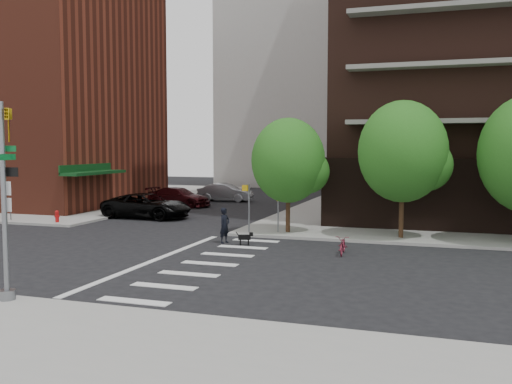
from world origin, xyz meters
The scene contains 16 objects.
ground centered at (0.00, 0.00, 0.00)m, with size 120.00×120.00×0.00m, color black.
sidewalk_nw centered at (-24.50, 23.50, 0.07)m, with size 31.00×33.00×0.15m, color gray.
crosswalk centered at (2.21, 0.00, 0.01)m, with size 3.85×13.00×0.01m.
midrise_nw centered at (-22.00, 18.00, 10.15)m, with size 21.40×15.50×20.00m.
tree_a centered at (4.00, 8.50, 4.04)m, with size 4.00×4.00×5.90m.
tree_b centered at (10.00, 8.50, 4.54)m, with size 4.50×4.50×6.65m.
traffic_signal centered at (-0.47, -7.49, 2.70)m, with size 0.90×0.75×6.00m.
pedestrian_signal centered at (2.32, 7.92, 1.85)m, with size 2.18×0.67×2.60m.
fire_hydrant centered at (-10.50, 7.80, 0.55)m, with size 0.24×0.24×0.73m.
parking_meter centered at (-14.00, 7.80, 0.96)m, with size 0.10×0.08×1.32m.
parked_car_black centered at (-6.81, 12.32, 0.83)m, with size 6.00×2.77×1.67m, color black.
parked_car_maroon centered at (-8.07, 19.70, 0.76)m, with size 5.24×2.13×1.52m, color #360D11.
parked_car_silver centered at (-6.14, 24.91, 0.79)m, with size 4.79×1.67×1.58m, color #9DA0A5.
scooter centered at (7.84, 3.76, 0.44)m, with size 0.58×1.66×0.87m, color maroon.
dog_walker centered at (1.73, 4.88, 0.89)m, with size 0.42×0.65×1.77m, color black.
dog centered at (2.89, 4.66, 0.39)m, with size 0.73×0.45×0.61m.
Camera 1 is at (12.11, -21.28, 4.83)m, focal length 40.00 mm.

